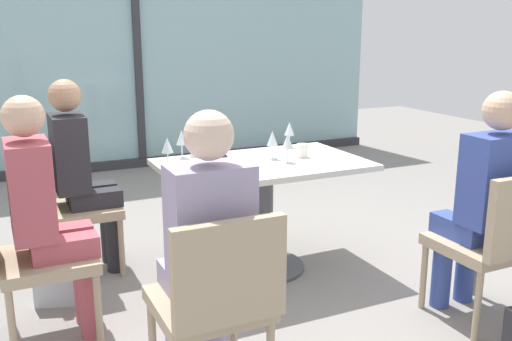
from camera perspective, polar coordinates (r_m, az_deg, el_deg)
name	(u,v)px	position (r m, az deg, el deg)	size (l,w,h in m)	color
ground_plane	(262,268)	(3.89, 0.64, -9.66)	(12.00, 12.00, 0.00)	gray
window_wall_backdrop	(137,60)	(6.59, -11.74, 10.76)	(5.96, 0.10, 2.70)	#8FB7BC
dining_table_main	(263,191)	(3.70, 0.66, -2.03)	(1.30, 0.81, 0.73)	silver
chair_far_left	(65,200)	(3.84, -18.49, -2.83)	(0.50, 0.46, 0.87)	tan
chair_front_right	(497,238)	(3.27, 22.84, -6.20)	(0.46, 0.50, 0.87)	tan
chair_side_end	(26,249)	(3.08, -21.96, -7.31)	(0.50, 0.46, 0.87)	tan
chair_front_left	(216,297)	(2.41, -3.97, -12.41)	(0.46, 0.50, 0.87)	tan
person_far_left	(80,168)	(3.80, -17.10, 0.29)	(0.39, 0.34, 1.26)	#28282D
person_front_right	(484,195)	(3.27, 21.78, -2.30)	(0.34, 0.39, 1.26)	#384C9E
person_side_end	(45,208)	(3.02, -20.25, -3.48)	(0.39, 0.34, 1.26)	#B24C56
person_front_left	(206,241)	(2.42, -5.01, -7.03)	(0.34, 0.39, 1.26)	#9E93B7
wine_glass_0	(288,142)	(3.62, 3.17, 2.84)	(0.07, 0.07, 0.18)	silver
wine_glass_1	(167,146)	(3.54, -8.82, 2.44)	(0.07, 0.07, 0.18)	silver
wine_glass_2	(289,129)	(4.07, 3.34, 4.12)	(0.07, 0.07, 0.18)	silver
wine_glass_3	(195,150)	(3.40, -6.08, 2.03)	(0.07, 0.07, 0.18)	silver
wine_glass_4	(182,138)	(3.77, -7.42, 3.21)	(0.07, 0.07, 0.18)	silver
wine_glass_5	(272,139)	(3.71, 1.64, 3.14)	(0.07, 0.07, 0.18)	silver
coffee_cup	(302,151)	(3.79, 4.63, 1.99)	(0.08, 0.08, 0.09)	white
cell_phone_on_table	(222,157)	(3.77, -3.37, 1.30)	(0.07, 0.14, 0.01)	black
handbag_0	(62,279)	(3.58, -18.72, -10.22)	(0.30, 0.16, 0.28)	silver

